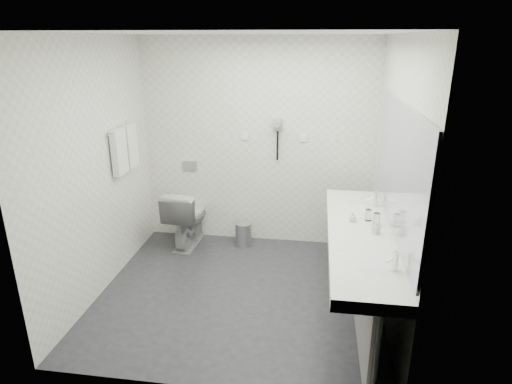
# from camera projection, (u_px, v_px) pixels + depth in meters

# --- Properties ---
(floor) EXTENTS (2.80, 2.80, 0.00)m
(floor) POSITION_uv_depth(u_px,v_px,m) (239.00, 293.00, 4.44)
(floor) COLOR #2A2B2F
(floor) RESTS_ON ground
(ceiling) EXTENTS (2.80, 2.80, 0.00)m
(ceiling) POSITION_uv_depth(u_px,v_px,m) (236.00, 33.00, 3.60)
(ceiling) COLOR white
(ceiling) RESTS_ON wall_back
(wall_back) EXTENTS (2.80, 0.00, 2.80)m
(wall_back) POSITION_uv_depth(u_px,v_px,m) (257.00, 144.00, 5.23)
(wall_back) COLOR white
(wall_back) RESTS_ON floor
(wall_front) EXTENTS (2.80, 0.00, 2.80)m
(wall_front) POSITION_uv_depth(u_px,v_px,m) (201.00, 236.00, 2.81)
(wall_front) COLOR white
(wall_front) RESTS_ON floor
(wall_left) EXTENTS (0.00, 2.60, 2.60)m
(wall_left) POSITION_uv_depth(u_px,v_px,m) (96.00, 170.00, 4.21)
(wall_left) COLOR white
(wall_left) RESTS_ON floor
(wall_right) EXTENTS (0.00, 2.60, 2.60)m
(wall_right) POSITION_uv_depth(u_px,v_px,m) (393.00, 183.00, 3.83)
(wall_right) COLOR white
(wall_right) RESTS_ON floor
(vanity_counter) EXTENTS (0.55, 2.20, 0.10)m
(vanity_counter) POSITION_uv_depth(u_px,v_px,m) (359.00, 237.00, 3.83)
(vanity_counter) COLOR white
(vanity_counter) RESTS_ON floor
(vanity_panel) EXTENTS (0.03, 2.15, 0.75)m
(vanity_panel) POSITION_uv_depth(u_px,v_px,m) (358.00, 279.00, 3.97)
(vanity_panel) COLOR gray
(vanity_panel) RESTS_ON floor
(vanity_post_near) EXTENTS (0.06, 0.06, 0.75)m
(vanity_post_near) POSITION_uv_depth(u_px,v_px,m) (375.00, 357.00, 3.00)
(vanity_post_near) COLOR silver
(vanity_post_near) RESTS_ON floor
(vanity_post_far) EXTENTS (0.06, 0.06, 0.75)m
(vanity_post_far) POSITION_uv_depth(u_px,v_px,m) (354.00, 232.00, 4.94)
(vanity_post_far) COLOR silver
(vanity_post_far) RESTS_ON floor
(mirror) EXTENTS (0.02, 2.20, 1.05)m
(mirror) POSITION_uv_depth(u_px,v_px,m) (398.00, 168.00, 3.58)
(mirror) COLOR #B2BCC6
(mirror) RESTS_ON wall_right
(basin_near) EXTENTS (0.40, 0.31, 0.05)m
(basin_near) POSITION_uv_depth(u_px,v_px,m) (367.00, 270.00, 3.22)
(basin_near) COLOR white
(basin_near) RESTS_ON vanity_counter
(basin_far) EXTENTS (0.40, 0.31, 0.05)m
(basin_far) POSITION_uv_depth(u_px,v_px,m) (355.00, 207.00, 4.43)
(basin_far) COLOR white
(basin_far) RESTS_ON vanity_counter
(faucet_near) EXTENTS (0.04, 0.04, 0.15)m
(faucet_near) POSITION_uv_depth(u_px,v_px,m) (395.00, 261.00, 3.16)
(faucet_near) COLOR silver
(faucet_near) RESTS_ON vanity_counter
(faucet_far) EXTENTS (0.04, 0.04, 0.15)m
(faucet_far) POSITION_uv_depth(u_px,v_px,m) (375.00, 199.00, 4.37)
(faucet_far) COLOR silver
(faucet_far) RESTS_ON vanity_counter
(soap_bottle_a) EXTENTS (0.08, 0.08, 0.12)m
(soap_bottle_a) POSITION_uv_depth(u_px,v_px,m) (376.00, 227.00, 3.76)
(soap_bottle_a) COLOR silver
(soap_bottle_a) RESTS_ON vanity_counter
(soap_bottle_b) EXTENTS (0.10, 0.10, 0.09)m
(soap_bottle_b) POSITION_uv_depth(u_px,v_px,m) (353.00, 217.00, 4.02)
(soap_bottle_b) COLOR silver
(soap_bottle_b) RESTS_ON vanity_counter
(glass_left) EXTENTS (0.07, 0.07, 0.12)m
(glass_left) POSITION_uv_depth(u_px,v_px,m) (377.00, 219.00, 3.94)
(glass_left) COLOR silver
(glass_left) RESTS_ON vanity_counter
(glass_right) EXTENTS (0.08, 0.08, 0.11)m
(glass_right) POSITION_uv_depth(u_px,v_px,m) (368.00, 215.00, 4.04)
(glass_right) COLOR silver
(glass_right) RESTS_ON vanity_counter
(toilet) EXTENTS (0.47, 0.76, 0.74)m
(toilet) POSITION_uv_depth(u_px,v_px,m) (187.00, 217.00, 5.38)
(toilet) COLOR white
(toilet) RESTS_ON floor
(flush_plate) EXTENTS (0.18, 0.02, 0.12)m
(flush_plate) POSITION_uv_depth(u_px,v_px,m) (190.00, 166.00, 5.43)
(flush_plate) COLOR #B2B5BA
(flush_plate) RESTS_ON wall_back
(pedal_bin) EXTENTS (0.25, 0.25, 0.29)m
(pedal_bin) POSITION_uv_depth(u_px,v_px,m) (244.00, 235.00, 5.41)
(pedal_bin) COLOR #B2B5BA
(pedal_bin) RESTS_ON floor
(bin_lid) EXTENTS (0.21, 0.21, 0.02)m
(bin_lid) POSITION_uv_depth(u_px,v_px,m) (243.00, 224.00, 5.36)
(bin_lid) COLOR #B2B5BA
(bin_lid) RESTS_ON pedal_bin
(towel_rail) EXTENTS (0.02, 0.62, 0.02)m
(towel_rail) POSITION_uv_depth(u_px,v_px,m) (122.00, 129.00, 4.61)
(towel_rail) COLOR silver
(towel_rail) RESTS_ON wall_left
(towel_near) EXTENTS (0.07, 0.24, 0.48)m
(towel_near) POSITION_uv_depth(u_px,v_px,m) (119.00, 152.00, 4.55)
(towel_near) COLOR white
(towel_near) RESTS_ON towel_rail
(towel_far) EXTENTS (0.07, 0.24, 0.48)m
(towel_far) POSITION_uv_depth(u_px,v_px,m) (130.00, 146.00, 4.82)
(towel_far) COLOR white
(towel_far) RESTS_ON towel_rail
(dryer_cradle) EXTENTS (0.10, 0.04, 0.14)m
(dryer_cradle) POSITION_uv_depth(u_px,v_px,m) (278.00, 125.00, 5.09)
(dryer_cradle) COLOR #97989D
(dryer_cradle) RESTS_ON wall_back
(dryer_barrel) EXTENTS (0.08, 0.14, 0.08)m
(dryer_barrel) POSITION_uv_depth(u_px,v_px,m) (277.00, 123.00, 5.01)
(dryer_barrel) COLOR #97989D
(dryer_barrel) RESTS_ON dryer_cradle
(dryer_cord) EXTENTS (0.02, 0.02, 0.35)m
(dryer_cord) POSITION_uv_depth(u_px,v_px,m) (277.00, 146.00, 5.16)
(dryer_cord) COLOR black
(dryer_cord) RESTS_ON dryer_cradle
(switch_plate_a) EXTENTS (0.09, 0.02, 0.09)m
(switch_plate_a) POSITION_uv_depth(u_px,v_px,m) (245.00, 136.00, 5.21)
(switch_plate_a) COLOR white
(switch_plate_a) RESTS_ON wall_back
(switch_plate_b) EXTENTS (0.09, 0.02, 0.09)m
(switch_plate_b) POSITION_uv_depth(u_px,v_px,m) (303.00, 138.00, 5.11)
(switch_plate_b) COLOR white
(switch_plate_b) RESTS_ON wall_back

